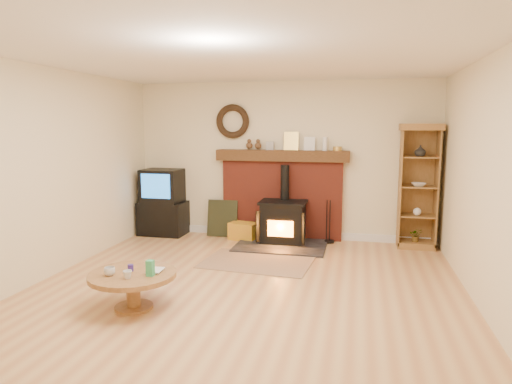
% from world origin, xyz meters
% --- Properties ---
extents(ground, '(5.50, 5.50, 0.00)m').
position_xyz_m(ground, '(0.00, 0.00, 0.00)').
color(ground, '#BE804F').
rests_on(ground, ground).
extents(room_shell, '(5.02, 5.52, 2.61)m').
position_xyz_m(room_shell, '(-0.02, 0.09, 1.72)').
color(room_shell, beige).
rests_on(room_shell, ground).
extents(chimney_breast, '(2.20, 0.22, 1.78)m').
position_xyz_m(chimney_breast, '(0.00, 2.67, 0.80)').
color(chimney_breast, maroon).
rests_on(chimney_breast, ground).
extents(wood_stove, '(1.40, 1.00, 1.25)m').
position_xyz_m(wood_stove, '(0.09, 2.27, 0.33)').
color(wood_stove, black).
rests_on(wood_stove, ground).
extents(area_rug, '(1.55, 1.13, 0.01)m').
position_xyz_m(area_rug, '(-0.09, 1.21, 0.01)').
color(area_rug, brown).
rests_on(area_rug, ground).
extents(tv_unit, '(0.78, 0.56, 1.14)m').
position_xyz_m(tv_unit, '(-2.05, 2.47, 0.54)').
color(tv_unit, black).
rests_on(tv_unit, ground).
extents(curio_cabinet, '(0.61, 0.44, 1.91)m').
position_xyz_m(curio_cabinet, '(2.14, 2.55, 0.96)').
color(curio_cabinet, brown).
rests_on(curio_cabinet, ground).
extents(firelog_box, '(0.51, 0.39, 0.28)m').
position_xyz_m(firelog_box, '(-0.59, 2.40, 0.14)').
color(firelog_box, '#D5C512').
rests_on(firelog_box, ground).
extents(leaning_painting, '(0.52, 0.14, 0.62)m').
position_xyz_m(leaning_painting, '(-1.00, 2.55, 0.31)').
color(leaning_painting, black).
rests_on(leaning_painting, ground).
extents(fire_tools, '(0.16, 0.16, 0.70)m').
position_xyz_m(fire_tools, '(0.81, 2.50, 0.11)').
color(fire_tools, black).
rests_on(fire_tools, ground).
extents(coffee_table, '(0.90, 0.90, 0.54)m').
position_xyz_m(coffee_table, '(-0.99, -0.64, 0.31)').
color(coffee_table, brown).
rests_on(coffee_table, ground).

